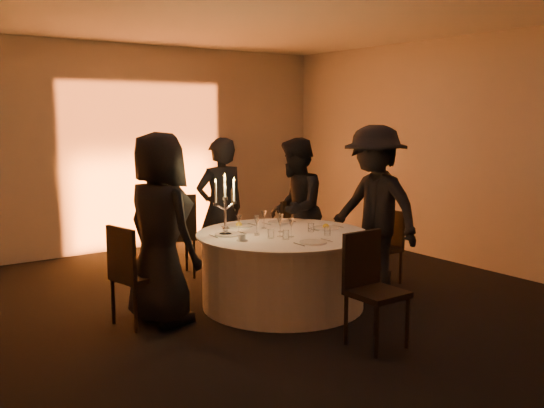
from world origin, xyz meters
TOP-DOWN VIEW (x-y plane):
  - floor at (0.00, 0.00)m, footprint 7.00×7.00m
  - ceiling at (0.00, 0.00)m, footprint 7.00×7.00m
  - wall_back at (0.00, 3.50)m, footprint 7.00×0.00m
  - wall_right at (3.00, 0.00)m, footprint 0.00×7.00m
  - uplighter_fixture at (0.00, 3.20)m, footprint 0.25×0.12m
  - banquet_table at (0.00, 0.00)m, footprint 1.80×1.80m
  - chair_left at (-1.53, 0.31)m, footprint 0.50×0.50m
  - chair_back_left at (-0.44, 1.61)m, footprint 0.55×0.55m
  - chair_back_right at (0.77, 1.12)m, footprint 0.56×0.56m
  - chair_right at (1.52, 0.01)m, footprint 0.38×0.38m
  - chair_front at (-0.02, -1.31)m, footprint 0.44×0.44m
  - guest_left at (-1.26, 0.25)m, footprint 0.75×0.99m
  - guest_back_left at (-0.03, 1.23)m, footprint 0.64×0.43m
  - guest_back_right at (0.72, 0.74)m, footprint 1.05×1.05m
  - guest_right at (1.22, -0.09)m, footprint 0.78×1.26m
  - plate_left at (-0.52, 0.24)m, footprint 0.36×0.27m
  - plate_back_left at (-0.18, 0.58)m, footprint 0.36×0.29m
  - plate_back_right at (0.31, 0.51)m, footprint 0.35×0.25m
  - plate_right at (0.53, -0.06)m, footprint 0.36×0.28m
  - plate_front at (-0.06, -0.56)m, footprint 0.36×0.26m
  - coffee_cup at (-0.55, -0.08)m, footprint 0.11×0.11m
  - candelabra at (-0.55, 0.24)m, footprint 0.27×0.13m
  - wine_glass_a at (0.01, 0.06)m, footprint 0.07×0.07m
  - wine_glass_b at (-0.39, 0.25)m, footprint 0.07×0.07m
  - wine_glass_c at (-0.01, 0.33)m, footprint 0.07×0.07m
  - wine_glass_d at (-0.14, -0.13)m, footprint 0.07×0.07m
  - wine_glass_e at (-0.05, -0.21)m, footprint 0.07×0.07m
  - wine_glass_f at (-0.29, 0.06)m, footprint 0.07×0.07m
  - wine_glass_g at (-0.24, 0.13)m, footprint 0.07×0.07m
  - tumbler_a at (-0.16, -0.27)m, footprint 0.07×0.07m
  - tumbler_b at (0.27, -0.12)m, footprint 0.07×0.07m
  - tumbler_c at (-0.25, -0.14)m, footprint 0.07×0.07m
  - tumbler_d at (0.29, -0.37)m, footprint 0.07×0.07m

SIDE VIEW (x-z plane):
  - floor at x=0.00m, z-range 0.00..0.00m
  - uplighter_fixture at x=0.00m, z-range 0.00..0.10m
  - banquet_table at x=0.00m, z-range 0.00..0.77m
  - chair_right at x=1.52m, z-range 0.05..0.91m
  - chair_back_right at x=0.77m, z-range 0.06..0.99m
  - chair_left at x=-1.53m, z-range 0.06..1.02m
  - chair_front at x=-0.02m, z-range 0.06..1.04m
  - chair_back_left at x=-0.44m, z-range 0.07..1.11m
  - plate_back_right at x=0.31m, z-range 0.77..0.78m
  - plate_front at x=-0.06m, z-range 0.77..0.78m
  - plate_left at x=-0.52m, z-range 0.77..0.78m
  - plate_back_left at x=-0.18m, z-range 0.74..0.83m
  - plate_right at x=0.53m, z-range 0.74..0.83m
  - coffee_cup at x=-0.55m, z-range 0.77..0.83m
  - tumbler_a at x=-0.16m, z-range 0.77..0.86m
  - tumbler_b at x=0.27m, z-range 0.77..0.86m
  - tumbler_c at x=-0.25m, z-range 0.77..0.86m
  - tumbler_d at x=0.29m, z-range 0.77..0.86m
  - guest_back_right at x=0.72m, z-range 0.00..1.72m
  - guest_back_left at x=-0.03m, z-range 0.00..1.72m
  - wine_glass_a at x=0.01m, z-range 0.81..1.00m
  - wine_glass_b at x=-0.39m, z-range 0.81..1.00m
  - wine_glass_c at x=-0.01m, z-range 0.81..1.00m
  - wine_glass_d at x=-0.14m, z-range 0.81..1.00m
  - wine_glass_e at x=-0.05m, z-range 0.81..1.00m
  - wine_glass_f at x=-0.29m, z-range 0.81..1.00m
  - wine_glass_g at x=-0.24m, z-range 0.81..1.00m
  - guest_left at x=-1.26m, z-range 0.00..1.83m
  - guest_right at x=1.22m, z-range 0.00..1.87m
  - candelabra at x=-0.55m, z-range 0.67..1.31m
  - wall_back at x=0.00m, z-range -2.00..5.00m
  - wall_right at x=3.00m, z-range -2.00..5.00m
  - ceiling at x=0.00m, z-range 3.00..3.00m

